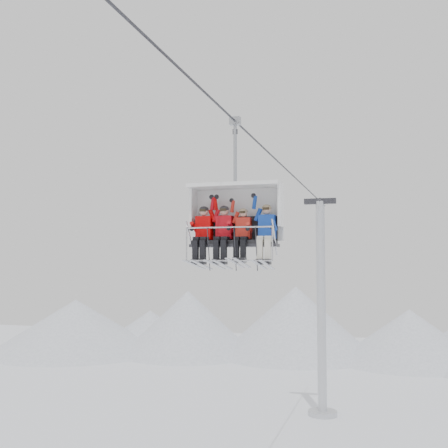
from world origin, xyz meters
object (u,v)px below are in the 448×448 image
(skier_center_left, at_px, (224,232))
(skier_far_right, at_px, (266,231))
(chairlift_carrier, at_px, (236,215))
(lift_tower_right, at_px, (321,321))
(skier_center_right, at_px, (243,233))
(skier_far_left, at_px, (203,232))

(skier_center_left, relative_size, skier_far_right, 1.00)
(chairlift_carrier, xyz_separation_m, skier_center_left, (-0.28, -0.30, -0.47))
(lift_tower_right, bearing_deg, chairlift_carrier, -90.00)
(skier_center_right, height_order, skier_far_right, skier_far_right)
(chairlift_carrier, relative_size, skier_center_left, 2.33)
(lift_tower_right, bearing_deg, skier_center_left, -90.77)
(lift_tower_right, xyz_separation_m, skier_far_left, (-0.86, -21.07, 4.46))
(skier_center_right, bearing_deg, lift_tower_right, 90.69)
(chairlift_carrier, height_order, skier_far_right, chairlift_carrier)
(chairlift_carrier, relative_size, skier_center_right, 2.36)
(lift_tower_right, relative_size, chairlift_carrier, 3.38)
(chairlift_carrier, bearing_deg, lift_tower_right, 90.00)
(skier_far_left, height_order, skier_far_right, same)
(chairlift_carrier, bearing_deg, skier_far_left, -160.64)
(lift_tower_right, relative_size, skier_center_left, 7.88)
(lift_tower_right, xyz_separation_m, skier_far_right, (0.90, -21.07, 4.46))
(lift_tower_right, bearing_deg, skier_far_right, -87.56)
(skier_center_left, distance_m, skier_far_right, 1.18)
(skier_far_left, relative_size, skier_center_right, 1.01)
(skier_far_left, xyz_separation_m, skier_far_right, (1.76, 0.00, 0.00))
(skier_center_left, relative_size, skier_center_right, 1.01)
(chairlift_carrier, distance_m, skier_center_right, 0.65)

